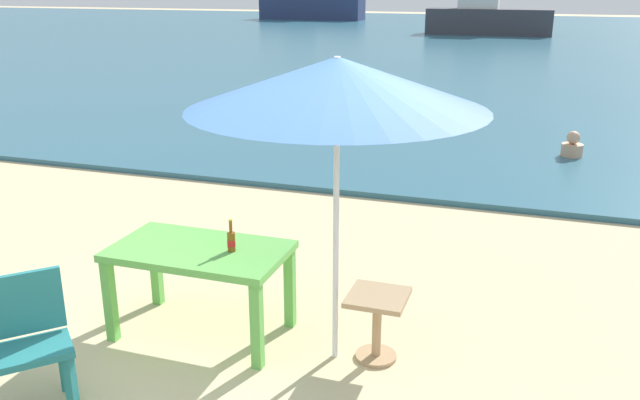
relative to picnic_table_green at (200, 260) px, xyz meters
The scene contains 8 objects.
sea_water 28.93m from the picnic_table_green, 88.50° to the left, with size 120.00×50.00×0.08m, color #2D6075.
picnic_table_green is the anchor object (origin of this frame).
beer_bottle_amber 0.35m from the picnic_table_green, ahead, with size 0.07×0.07×0.26m.
patio_umbrella 1.86m from the picnic_table_green, ahead, with size 2.10×2.10×2.30m.
side_table_wood 1.49m from the picnic_table_green, ahead, with size 0.44×0.44×0.54m.
swimmer_person 7.49m from the picnic_table_green, 66.20° to the left, with size 0.34×0.34×0.41m.
boat_ferry 44.98m from the picnic_table_green, 108.22° to the left, with size 7.46×2.03×2.71m.
boat_sailboat 32.38m from the picnic_table_green, 91.14° to the left, with size 6.38×1.74×2.32m.
Camera 1 is at (1.72, -3.24, 2.78)m, focal length 37.24 mm.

